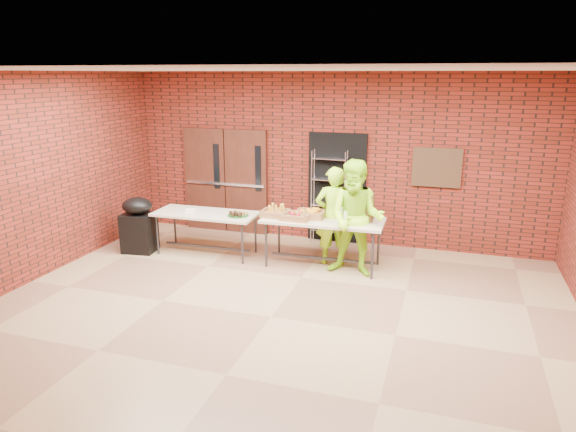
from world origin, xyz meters
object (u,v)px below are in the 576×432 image
at_px(table_right, 323,223).
at_px(covered_grill, 139,225).
at_px(wire_rack, 329,198).
at_px(coffee_dispenser, 363,207).
at_px(volunteer_man, 356,219).
at_px(table_left, 206,216).
at_px(volunteer_woman, 333,216).

distance_m(table_right, covered_grill, 3.39).
relative_size(wire_rack, coffee_dispenser, 4.02).
distance_m(coffee_dispenser, volunteer_man, 0.36).
relative_size(coffee_dispenser, covered_grill, 0.44).
xyz_separation_m(covered_grill, volunteer_man, (3.96, 0.11, 0.43)).
xyz_separation_m(table_left, volunteer_man, (2.74, -0.17, 0.24)).
bearing_deg(table_left, volunteer_woman, 4.19).
bearing_deg(table_left, volunteer_man, -4.45).
distance_m(table_left, volunteer_woman, 2.30).
bearing_deg(wire_rack, volunteer_woman, -69.60).
bearing_deg(covered_grill, volunteer_man, -5.50).
relative_size(table_left, coffee_dispenser, 4.21).
relative_size(covered_grill, volunteer_woman, 0.60).
distance_m(table_right, volunteer_man, 0.65).
bearing_deg(coffee_dispenser, volunteer_woman, 175.73).
bearing_deg(volunteer_woman, volunteer_man, 120.91).
bearing_deg(covered_grill, wire_rack, 19.15).
bearing_deg(covered_grill, table_right, -1.83).
xyz_separation_m(volunteer_woman, volunteer_man, (0.46, -0.37, 0.10)).
height_order(wire_rack, table_right, wire_rack).
bearing_deg(table_right, volunteer_woman, 51.05).
relative_size(wire_rack, table_left, 0.95).
height_order(volunteer_woman, volunteer_man, volunteer_man).
height_order(wire_rack, volunteer_man, volunteer_man).
height_order(table_left, table_right, table_right).
bearing_deg(coffee_dispenser, table_right, -167.77).
xyz_separation_m(table_right, covered_grill, (-3.36, -0.31, -0.25)).
relative_size(table_left, volunteer_woman, 1.11).
height_order(wire_rack, table_left, wire_rack).
xyz_separation_m(table_left, table_right, (2.15, 0.03, 0.06)).
height_order(table_right, volunteer_woman, volunteer_woman).
height_order(table_left, volunteer_woman, volunteer_woman).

